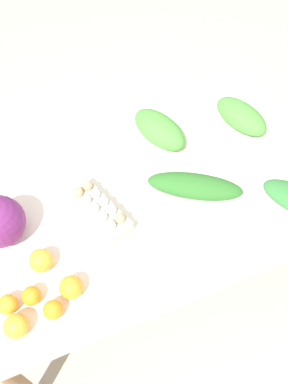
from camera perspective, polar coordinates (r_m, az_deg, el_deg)
ground_plane at (r=2.28m, az=0.00°, el=-10.15°), size 8.00×8.00×0.00m
dining_table at (r=1.73m, az=0.00°, el=-1.94°), size 1.47×0.89×0.71m
egg_carton at (r=1.58m, az=-5.98°, el=-2.28°), size 0.18×0.29×0.09m
greens_bunch_kale at (r=1.89m, az=12.85°, el=9.83°), size 0.20×0.29×0.10m
greens_bunch_beet_tops at (r=1.64m, az=6.79°, el=0.77°), size 0.37×0.29×0.08m
greens_bunch_scallion at (r=1.80m, az=2.07°, el=8.34°), size 0.22×0.30×0.10m
orange_0 at (r=1.46m, az=-16.69°, el=-16.75°), size 0.08×0.08×0.08m
orange_1 at (r=1.49m, az=-14.80°, el=-13.24°), size 0.06×0.06×0.06m
orange_2 at (r=1.45m, az=-12.05°, el=-15.12°), size 0.07×0.07×0.07m
orange_3 at (r=1.50m, az=-17.74°, el=-14.09°), size 0.07×0.07×0.07m
orange_4 at (r=1.46m, az=-9.70°, el=-12.42°), size 0.08×0.08×0.08m
orange_5 at (r=1.52m, az=-13.58°, el=-8.87°), size 0.08×0.08×0.08m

